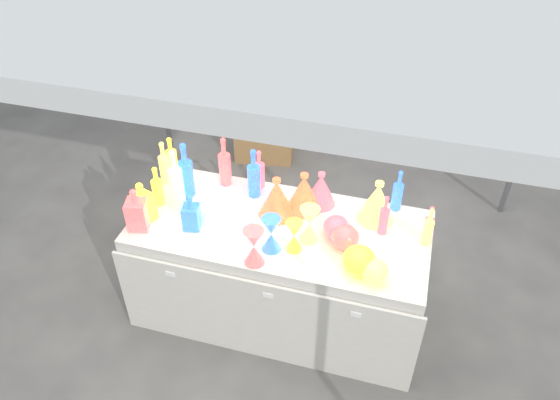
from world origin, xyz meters
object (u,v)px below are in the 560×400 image
(display_table, at_px, (280,270))
(decanter_0, at_px, (142,202))
(cardboard_box_closed, at_px, (265,137))
(hourglass_0, at_px, (254,247))
(globe_0, at_px, (359,262))
(lampshade_0, at_px, (277,197))
(bottle_0, at_px, (171,156))

(display_table, height_order, decanter_0, decanter_0)
(cardboard_box_closed, bearing_deg, hourglass_0, -83.58)
(decanter_0, xyz_separation_m, globe_0, (1.33, -0.08, -0.06))
(cardboard_box_closed, bearing_deg, lampshade_0, -79.62)
(hourglass_0, height_order, lampshade_0, lampshade_0)
(bottle_0, bearing_deg, lampshade_0, -15.80)
(decanter_0, height_order, hourglass_0, decanter_0)
(globe_0, bearing_deg, hourglass_0, -171.34)
(globe_0, relative_size, lampshade_0, 0.69)
(cardboard_box_closed, bearing_deg, decanter_0, -104.13)
(display_table, xyz_separation_m, bottle_0, (-0.85, 0.34, 0.52))
(display_table, bearing_deg, hourglass_0, -99.48)
(display_table, height_order, hourglass_0, hourglass_0)
(globe_0, height_order, lampshade_0, lampshade_0)
(bottle_0, distance_m, hourglass_0, 1.04)
(decanter_0, relative_size, globe_0, 1.50)
(hourglass_0, bearing_deg, cardboard_box_closed, 105.76)
(bottle_0, height_order, globe_0, bottle_0)
(bottle_0, bearing_deg, hourglass_0, -39.78)
(cardboard_box_closed, distance_m, lampshade_0, 1.91)
(lampshade_0, bearing_deg, decanter_0, -171.30)
(bottle_0, distance_m, decanter_0, 0.50)
(hourglass_0, bearing_deg, decanter_0, 167.62)
(display_table, height_order, bottle_0, bottle_0)
(hourglass_0, relative_size, globe_0, 1.28)
(bottle_0, bearing_deg, globe_0, -22.79)
(decanter_0, height_order, globe_0, decanter_0)
(bottle_0, xyz_separation_m, globe_0, (1.37, -0.58, -0.07))
(display_table, relative_size, lampshade_0, 6.83)
(bottle_0, height_order, hourglass_0, bottle_0)
(cardboard_box_closed, relative_size, globe_0, 2.86)
(bottle_0, bearing_deg, cardboard_box_closed, 82.10)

